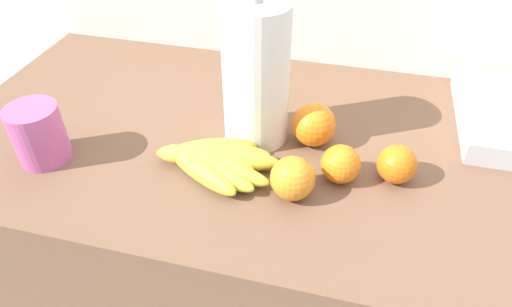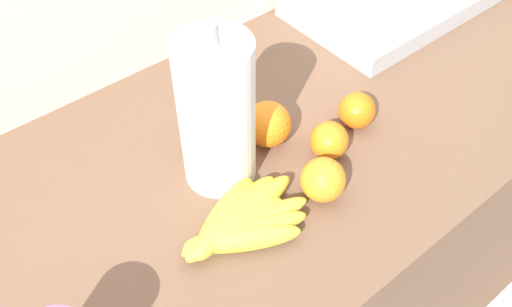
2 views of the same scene
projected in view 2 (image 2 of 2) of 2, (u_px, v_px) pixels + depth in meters
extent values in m
cube|color=brown|center=(311.00, 250.00, 1.35)|extent=(1.67, 0.62, 0.95)
cube|color=silver|center=(225.00, 124.00, 1.40)|extent=(2.07, 0.06, 1.30)
ellipsoid|color=gold|center=(243.00, 238.00, 0.79)|extent=(0.16, 0.12, 0.04)
ellipsoid|color=gold|center=(246.00, 232.00, 0.79)|extent=(0.19, 0.10, 0.04)
ellipsoid|color=gold|center=(247.00, 226.00, 0.80)|extent=(0.21, 0.07, 0.04)
ellipsoid|color=gold|center=(237.00, 226.00, 0.80)|extent=(0.17, 0.05, 0.04)
ellipsoid|color=gold|center=(241.00, 216.00, 0.81)|extent=(0.22, 0.07, 0.04)
ellipsoid|color=#D0D138|center=(234.00, 216.00, 0.81)|extent=(0.20, 0.08, 0.04)
ellipsoid|color=gold|center=(225.00, 217.00, 0.81)|extent=(0.17, 0.11, 0.04)
sphere|color=orange|center=(329.00, 140.00, 0.90)|extent=(0.06, 0.06, 0.06)
sphere|color=orange|center=(356.00, 111.00, 0.95)|extent=(0.06, 0.06, 0.06)
sphere|color=orange|center=(323.00, 180.00, 0.84)|extent=(0.07, 0.07, 0.07)
sphere|color=orange|center=(268.00, 124.00, 0.92)|extent=(0.08, 0.08, 0.08)
cylinder|color=white|center=(217.00, 115.00, 0.80)|extent=(0.11, 0.11, 0.25)
cylinder|color=gray|center=(216.00, 107.00, 0.79)|extent=(0.02, 0.02, 0.28)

